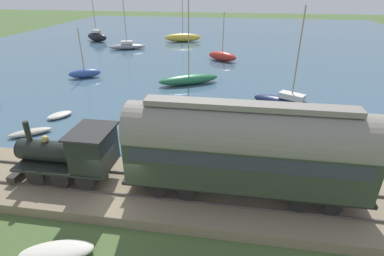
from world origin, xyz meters
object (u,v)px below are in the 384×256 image
(rowboat_far_out, at_px, (60,115))
(rowboat_mid_harbor, at_px, (157,106))
(sailboat_red, at_px, (222,56))
(rowboat_off_pier, at_px, (30,132))
(steam_locomotive, at_px, (75,151))
(sailboat_gray, at_px, (127,46))
(sailboat_navy, at_px, (291,104))
(sailboat_black, at_px, (97,36))
(passenger_coach, at_px, (245,147))
(sailboat_blue, at_px, (85,73))
(sailboat_yellow, at_px, (183,37))
(beached_dinghy, at_px, (57,252))
(sailboat_green, at_px, (189,79))

(rowboat_far_out, xyz_separation_m, rowboat_mid_harbor, (2.88, -7.07, 0.08))
(sailboat_red, distance_m, rowboat_mid_harbor, 18.32)
(rowboat_off_pier, bearing_deg, steam_locomotive, -164.32)
(sailboat_gray, distance_m, sailboat_navy, 31.10)
(sailboat_black, xyz_separation_m, rowboat_off_pier, (-35.06, -11.27, -0.63))
(sailboat_gray, distance_m, sailboat_red, 16.18)
(steam_locomotive, height_order, sailboat_gray, sailboat_gray)
(passenger_coach, bearing_deg, sailboat_blue, 42.87)
(steam_locomotive, bearing_deg, sailboat_gray, 16.20)
(sailboat_yellow, bearing_deg, beached_dinghy, 171.44)
(steam_locomotive, xyz_separation_m, sailboat_gray, (34.18, 9.93, -1.67))
(rowboat_far_out, height_order, rowboat_off_pier, rowboat_off_pier)
(sailboat_gray, relative_size, rowboat_far_out, 3.63)
(sailboat_green, distance_m, sailboat_black, 29.95)
(passenger_coach, relative_size, sailboat_black, 1.29)
(sailboat_blue, bearing_deg, sailboat_red, -82.01)
(steam_locomotive, distance_m, rowboat_off_pier, 8.35)
(sailboat_yellow, bearing_deg, sailboat_gray, 123.58)
(sailboat_navy, bearing_deg, rowboat_off_pier, 140.85)
(sailboat_green, xyz_separation_m, sailboat_navy, (-5.95, -9.34, 0.09))
(sailboat_gray, xyz_separation_m, sailboat_red, (-5.37, -15.26, 0.13))
(passenger_coach, distance_m, sailboat_yellow, 43.41)
(sailboat_navy, bearing_deg, sailboat_green, 87.34)
(sailboat_gray, bearing_deg, passenger_coach, -171.16)
(steam_locomotive, relative_size, rowboat_mid_harbor, 2.15)
(beached_dinghy, bearing_deg, rowboat_mid_harbor, 0.25)
(sailboat_black, height_order, beached_dinghy, sailboat_black)
(passenger_coach, height_order, beached_dinghy, passenger_coach)
(passenger_coach, height_order, rowboat_mid_harbor, passenger_coach)
(sailboat_blue, bearing_deg, sailboat_navy, -134.53)
(steam_locomotive, bearing_deg, passenger_coach, -90.00)
(sailboat_black, bearing_deg, passenger_coach, -121.96)
(sailboat_red, distance_m, sailboat_navy, 18.00)
(sailboat_yellow, relative_size, beached_dinghy, 2.60)
(rowboat_far_out, bearing_deg, sailboat_black, -37.10)
(sailboat_red, height_order, sailboat_black, sailboat_black)
(sailboat_gray, distance_m, beached_dinghy, 39.87)
(sailboat_green, relative_size, sailboat_red, 1.34)
(sailboat_yellow, height_order, rowboat_far_out, sailboat_yellow)
(passenger_coach, bearing_deg, rowboat_mid_harbor, 32.58)
(sailboat_yellow, bearing_deg, sailboat_navy, -167.34)
(rowboat_far_out, bearing_deg, beached_dinghy, 153.16)
(passenger_coach, bearing_deg, sailboat_black, 32.69)
(sailboat_blue, height_order, sailboat_black, sailboat_black)
(steam_locomotive, relative_size, sailboat_gray, 0.66)
(sailboat_yellow, distance_m, beached_dinghy, 46.31)
(sailboat_navy, distance_m, rowboat_far_out, 18.38)
(steam_locomotive, height_order, beached_dinghy, steam_locomotive)
(sailboat_red, relative_size, sailboat_navy, 0.76)
(steam_locomotive, height_order, passenger_coach, passenger_coach)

